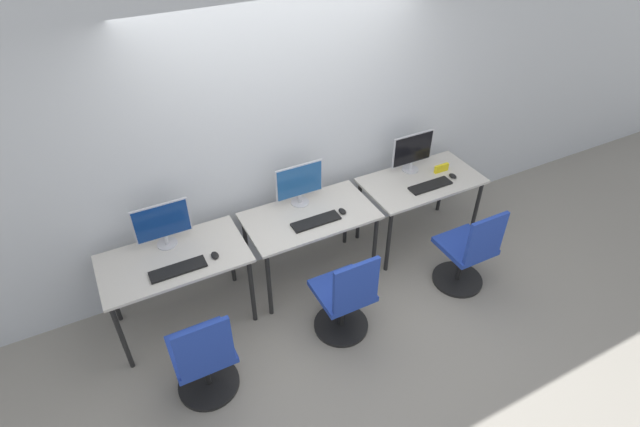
% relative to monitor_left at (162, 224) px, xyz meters
% --- Properties ---
extents(ground_plane, '(20.00, 20.00, 0.00)m').
position_rel_monitor_left_xyz_m(ground_plane, '(1.23, -0.52, -0.96)').
color(ground_plane, gray).
extents(wall_back, '(12.00, 0.05, 2.80)m').
position_rel_monitor_left_xyz_m(wall_back, '(1.23, 0.26, 0.44)').
color(wall_back, '#B7BCC1').
rests_on(wall_back, ground_plane).
extents(desk_left, '(1.18, 0.65, 0.75)m').
position_rel_monitor_left_xyz_m(desk_left, '(0.00, -0.19, -0.30)').
color(desk_left, '#BCB7AD').
rests_on(desk_left, ground_plane).
extents(monitor_left, '(0.46, 0.17, 0.41)m').
position_rel_monitor_left_xyz_m(monitor_left, '(0.00, 0.00, 0.00)').
color(monitor_left, '#B2B2B7').
rests_on(monitor_left, desk_left).
extents(keyboard_left, '(0.44, 0.13, 0.02)m').
position_rel_monitor_left_xyz_m(keyboard_left, '(0.00, -0.35, -0.21)').
color(keyboard_left, black).
rests_on(keyboard_left, desk_left).
extents(mouse_left, '(0.06, 0.09, 0.03)m').
position_rel_monitor_left_xyz_m(mouse_left, '(0.31, -0.33, -0.20)').
color(mouse_left, black).
rests_on(mouse_left, desk_left).
extents(office_chair_left, '(0.48, 0.48, 0.92)m').
position_rel_monitor_left_xyz_m(office_chair_left, '(-0.03, -0.98, -0.58)').
color(office_chair_left, black).
rests_on(office_chair_left, ground_plane).
extents(desk_center, '(1.18, 0.65, 0.75)m').
position_rel_monitor_left_xyz_m(desk_center, '(1.23, -0.19, -0.30)').
color(desk_center, '#BCB7AD').
rests_on(desk_center, ground_plane).
extents(monitor_center, '(0.46, 0.17, 0.41)m').
position_rel_monitor_left_xyz_m(monitor_center, '(1.23, 0.02, 0.00)').
color(monitor_center, '#B2B2B7').
rests_on(monitor_center, desk_center).
extents(keyboard_center, '(0.44, 0.13, 0.02)m').
position_rel_monitor_left_xyz_m(keyboard_center, '(1.23, -0.31, -0.21)').
color(keyboard_center, black).
rests_on(keyboard_center, desk_center).
extents(mouse_center, '(0.06, 0.09, 0.03)m').
position_rel_monitor_left_xyz_m(mouse_center, '(1.51, -0.29, -0.20)').
color(mouse_center, black).
rests_on(mouse_center, desk_center).
extents(office_chair_center, '(0.48, 0.48, 0.92)m').
position_rel_monitor_left_xyz_m(office_chair_center, '(1.18, -0.94, -0.58)').
color(office_chair_center, black).
rests_on(office_chair_center, ground_plane).
extents(desk_right, '(1.18, 0.65, 0.75)m').
position_rel_monitor_left_xyz_m(desk_right, '(2.47, -0.19, -0.30)').
color(desk_right, '#BCB7AD').
rests_on(desk_right, ground_plane).
extents(monitor_right, '(0.46, 0.17, 0.41)m').
position_rel_monitor_left_xyz_m(monitor_right, '(2.47, 0.01, 0.00)').
color(monitor_right, '#B2B2B7').
rests_on(monitor_right, desk_right).
extents(keyboard_right, '(0.44, 0.13, 0.02)m').
position_rel_monitor_left_xyz_m(keyboard_right, '(2.47, -0.32, -0.21)').
color(keyboard_right, black).
rests_on(keyboard_right, desk_right).
extents(mouse_right, '(0.06, 0.09, 0.03)m').
position_rel_monitor_left_xyz_m(mouse_right, '(2.76, -0.29, -0.20)').
color(mouse_right, black).
rests_on(mouse_right, desk_right).
extents(office_chair_right, '(0.48, 0.48, 0.92)m').
position_rel_monitor_left_xyz_m(office_chair_right, '(2.46, -0.97, -0.58)').
color(office_chair_right, black).
rests_on(office_chair_right, ground_plane).
extents(placard_right, '(0.16, 0.03, 0.08)m').
position_rel_monitor_left_xyz_m(placard_right, '(2.72, -0.16, -0.18)').
color(placard_right, yellow).
rests_on(placard_right, desk_right).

